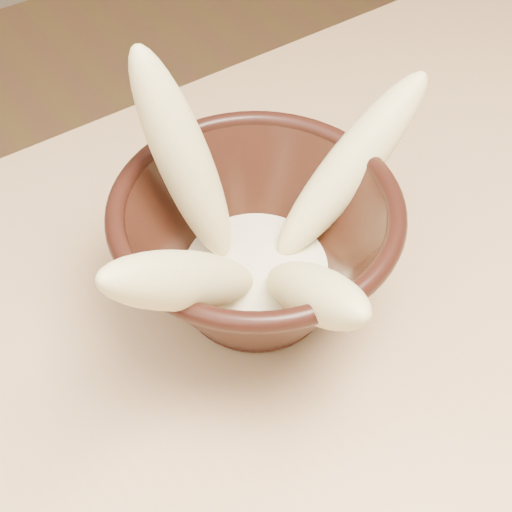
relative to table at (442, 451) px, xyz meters
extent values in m
cube|color=tan|center=(0.00, 0.00, 0.06)|extent=(1.20, 0.80, 0.04)
cylinder|color=tan|center=(0.54, 0.34, -0.32)|extent=(0.05, 0.05, 0.71)
cylinder|color=black|center=(-0.07, 0.14, 0.08)|extent=(0.08, 0.08, 0.01)
cylinder|color=black|center=(-0.07, 0.14, 0.10)|extent=(0.08, 0.08, 0.01)
torus|color=black|center=(-0.07, 0.14, 0.17)|extent=(0.19, 0.19, 0.01)
cylinder|color=beige|center=(-0.07, 0.14, 0.11)|extent=(0.11, 0.11, 0.01)
ellipsoid|color=#E3D786|center=(-0.09, 0.19, 0.19)|extent=(0.06, 0.10, 0.16)
ellipsoid|color=#E3D786|center=(-0.13, 0.12, 0.18)|extent=(0.15, 0.08, 0.14)
ellipsoid|color=#E3D786|center=(0.01, 0.15, 0.17)|extent=(0.15, 0.04, 0.13)
ellipsoid|color=#E3D786|center=(-0.07, 0.08, 0.16)|extent=(0.06, 0.13, 0.11)
camera|label=1|loc=(-0.25, -0.12, 0.49)|focal=50.00mm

